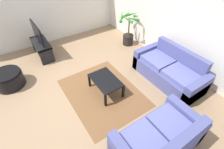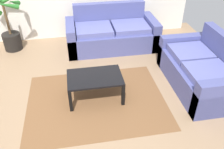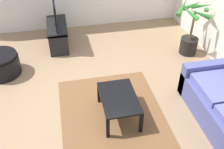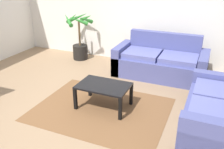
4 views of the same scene
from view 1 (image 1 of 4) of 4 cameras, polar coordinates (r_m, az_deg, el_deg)
name	(u,v)px [view 1 (image 1 of 4)]	position (r m, az deg, el deg)	size (l,w,h in m)	color
ground_plane	(79,89)	(4.50, -11.53, -5.10)	(6.60, 6.60, 0.00)	#937556
wall_back	(167,16)	(5.31, 18.55, 18.81)	(6.00, 0.06, 2.70)	silver
wall_left	(34,6)	(6.38, -25.42, 20.71)	(0.06, 6.00, 2.70)	silver
couch_main	(169,71)	(4.78, 19.21, 1.18)	(1.95, 0.90, 0.90)	#4C518C
couch_loveseat	(159,140)	(3.36, 15.97, -21.01)	(0.90, 1.65, 0.90)	#4C518C
tv_stand	(42,47)	(5.93, -23.23, 8.76)	(1.10, 0.45, 0.51)	black
tv	(37,33)	(5.71, -24.53, 12.96)	(1.02, 0.10, 0.61)	black
coffee_table	(106,81)	(4.12, -2.27, -2.36)	(0.86, 0.57, 0.42)	black
area_rug	(103,92)	(4.34, -3.27, -6.26)	(2.20, 1.70, 0.01)	brown
potted_palm	(128,32)	(6.08, 5.74, 14.49)	(0.76, 0.80, 1.19)	black
ottoman	(9,79)	(5.18, -32.23, -1.37)	(0.74, 0.74, 0.44)	black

